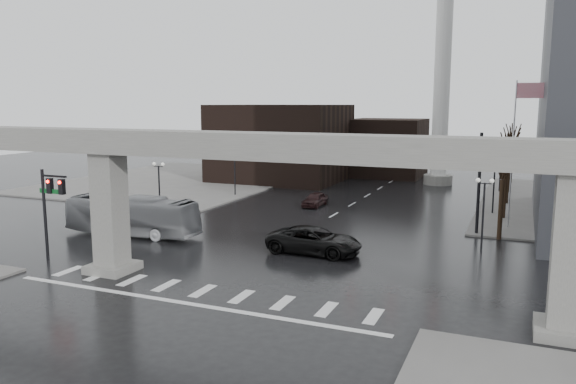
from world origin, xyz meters
name	(u,v)px	position (x,y,z in m)	size (l,w,h in m)	color
ground	(212,286)	(0.00, 0.00, 0.00)	(160.00, 160.00, 0.00)	black
sidewalk_nw	(180,180)	(-26.00, 36.00, 0.07)	(28.00, 36.00, 0.15)	slate
elevated_guideway	(230,166)	(1.26, 0.00, 6.88)	(48.00, 2.60, 8.70)	gray
building_far_left	(281,143)	(-14.00, 42.00, 5.00)	(16.00, 14.00, 10.00)	black
building_far_mid	(387,148)	(-2.00, 52.00, 4.00)	(10.00, 10.00, 8.00)	black
smokestack	(442,77)	(6.00, 46.00, 13.35)	(3.60, 3.60, 30.00)	silver
signal_mast_arm	(430,159)	(8.99, 18.80, 5.83)	(12.12, 0.43, 8.00)	black
signal_left_pole	(50,199)	(-12.25, 0.50, 4.07)	(2.30, 0.30, 6.00)	black
flagpole_assembly	(517,137)	(15.29, 22.00, 7.53)	(2.06, 0.12, 12.00)	silver
lamp_right_0	(484,202)	(13.50, 14.00, 3.47)	(1.22, 0.32, 5.11)	black
lamp_right_1	(494,177)	(13.50, 28.00, 3.47)	(1.22, 0.32, 5.11)	black
lamp_right_2	(501,163)	(13.50, 42.00, 3.47)	(1.22, 0.32, 5.11)	black
lamp_left_0	(159,181)	(-13.50, 14.00, 3.47)	(1.22, 0.32, 5.11)	black
lamp_left_1	(235,165)	(-13.50, 28.00, 3.47)	(1.22, 0.32, 5.11)	black
lamp_left_2	(285,154)	(-13.50, 42.00, 3.47)	(1.22, 0.32, 5.11)	black
tree_right_0	(501,203)	(14.53, 18.02, 2.79)	(1.09, 1.58, 7.50)	black
tree_right_1	(505,188)	(14.53, 26.02, 2.85)	(1.09, 1.61, 7.67)	black
tree_right_2	(508,176)	(14.53, 34.02, 2.91)	(1.10, 1.63, 7.85)	black
tree_right_3	(510,167)	(14.53, 42.02, 2.98)	(1.11, 1.66, 8.02)	black
tree_right_4	(512,160)	(14.53, 50.02, 3.04)	(1.12, 1.69, 8.19)	black
pickup_truck	(314,240)	(2.95, 8.74, 0.91)	(3.01, 6.54, 1.82)	black
city_bus	(132,216)	(-12.04, 8.32, 1.53)	(2.58, 11.02, 3.07)	#A7A8AC
far_car	(315,199)	(-3.11, 25.50, 0.70)	(1.64, 4.08, 1.39)	black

